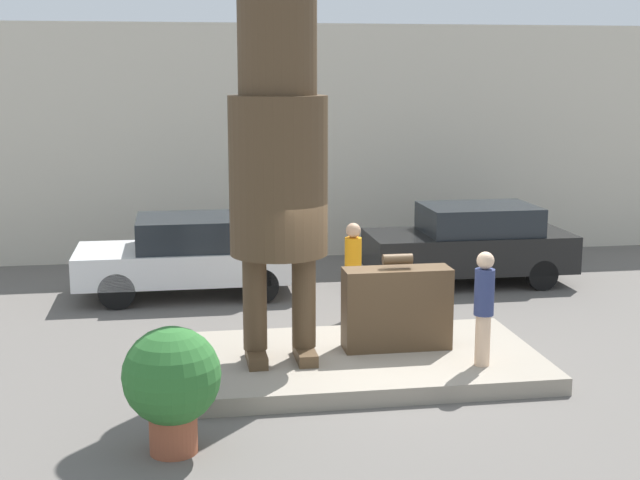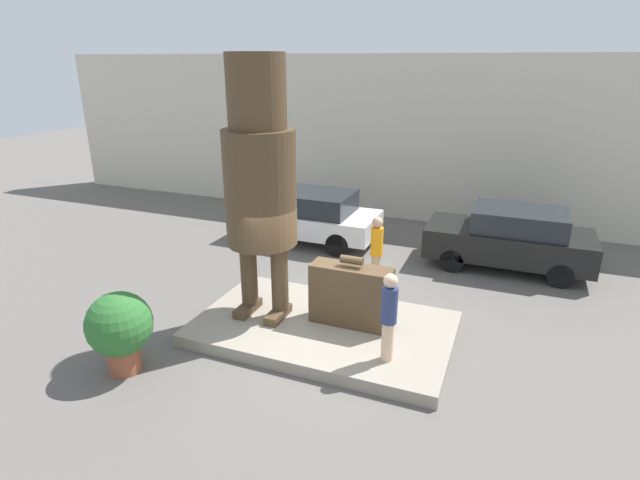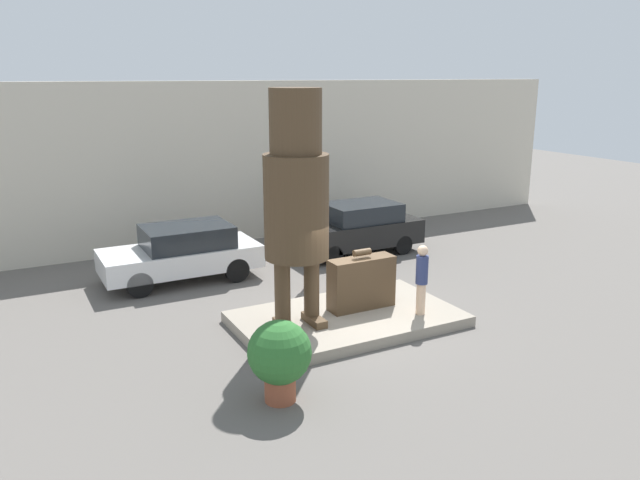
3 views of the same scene
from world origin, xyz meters
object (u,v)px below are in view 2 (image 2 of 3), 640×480
object	(u,v)px
statue_figure	(260,171)
parked_car_white	(308,215)
giant_suitcase	(351,295)
worker_hivis	(377,248)
planter_pot	(120,327)
parked_car_black	(510,238)
tourist	(389,314)

from	to	relation	value
statue_figure	parked_car_white	distance (m)	5.55
giant_suitcase	worker_hivis	size ratio (longest dim) A/B	0.92
giant_suitcase	parked_car_white	distance (m)	5.49
statue_figure	worker_hivis	distance (m)	3.82
planter_pot	worker_hivis	world-z (taller)	worker_hivis
parked_car_black	worker_hivis	size ratio (longest dim) A/B	2.38
parked_car_white	giant_suitcase	bearing A→B (deg)	121.95
statue_figure	worker_hivis	size ratio (longest dim) A/B	2.93
parked_car_white	planter_pot	xyz separation A→B (m)	(-0.37, -7.30, 0.04)
giant_suitcase	tourist	size ratio (longest dim) A/B	0.98
tourist	parked_car_black	xyz separation A→B (m)	(1.75, 5.69, -0.29)
statue_figure	giant_suitcase	world-z (taller)	statue_figure
giant_suitcase	parked_car_black	distance (m)	5.47
giant_suitcase	worker_hivis	xyz separation A→B (m)	(-0.17, 2.42, 0.09)
statue_figure	parked_car_white	size ratio (longest dim) A/B	1.19
tourist	planter_pot	bearing A→B (deg)	-158.56
giant_suitcase	tourist	distance (m)	1.41
statue_figure	giant_suitcase	xyz separation A→B (m)	(1.77, 0.23, -2.34)
planter_pot	worker_hivis	distance (m)	5.93
giant_suitcase	parked_car_white	bearing A→B (deg)	121.95
tourist	parked_car_black	world-z (taller)	tourist
giant_suitcase	worker_hivis	bearing A→B (deg)	94.07
statue_figure	parked_car_black	distance (m)	7.10
planter_pot	worker_hivis	size ratio (longest dim) A/B	0.86
parked_car_white	parked_car_black	world-z (taller)	parked_car_black
giant_suitcase	parked_car_white	xyz separation A→B (m)	(-2.90, 4.65, -0.04)
statue_figure	giant_suitcase	bearing A→B (deg)	7.45
planter_pot	tourist	bearing A→B (deg)	21.44
parked_car_white	worker_hivis	xyz separation A→B (m)	(2.73, -2.24, 0.13)
giant_suitcase	tourist	bearing A→B (deg)	-44.27
statue_figure	worker_hivis	xyz separation A→B (m)	(1.59, 2.65, -2.25)
parked_car_black	parked_car_white	bearing A→B (deg)	0.74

